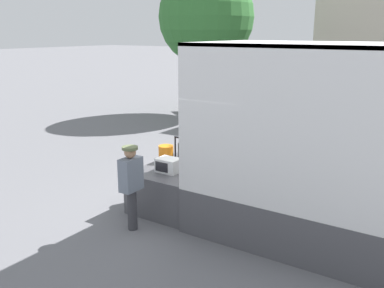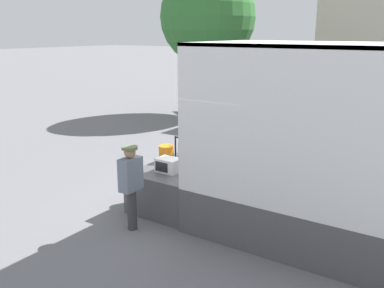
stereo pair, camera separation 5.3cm
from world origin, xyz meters
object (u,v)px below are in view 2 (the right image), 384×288
(microwave, at_px, (169,165))
(street_tree, at_px, (208,17))
(orange_bucket, at_px, (166,153))
(worker_person, at_px, (131,180))
(portable_generator, at_px, (194,151))

(microwave, bearing_deg, street_tree, 117.78)
(orange_bucket, bearing_deg, microwave, -48.99)
(street_tree, bearing_deg, worker_person, -64.94)
(street_tree, bearing_deg, orange_bucket, -63.20)
(microwave, relative_size, worker_person, 0.29)
(orange_bucket, bearing_deg, street_tree, 116.80)
(portable_generator, bearing_deg, orange_bucket, -138.93)
(worker_person, bearing_deg, microwave, 86.38)
(microwave, bearing_deg, orange_bucket, 131.01)
(portable_generator, distance_m, worker_person, 2.04)
(microwave, bearing_deg, portable_generator, 91.51)
(worker_person, distance_m, street_tree, 12.09)
(microwave, xyz_separation_m, worker_person, (-0.07, -1.06, -0.01))
(portable_generator, xyz_separation_m, orange_bucket, (-0.47, -0.41, -0.03))
(microwave, xyz_separation_m, orange_bucket, (-0.49, 0.57, 0.03))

